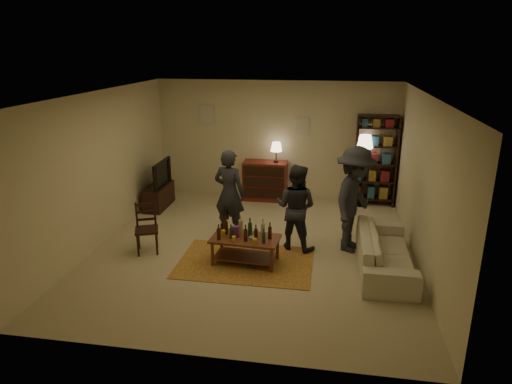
% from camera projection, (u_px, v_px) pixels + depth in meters
% --- Properties ---
extents(floor, '(6.00, 6.00, 0.00)m').
position_uv_depth(floor, '(254.00, 248.00, 8.09)').
color(floor, '#C6B793').
rests_on(floor, ground).
extents(room_shell, '(6.00, 6.00, 6.00)m').
position_uv_depth(room_shell, '(248.00, 120.00, 10.43)').
color(room_shell, beige).
rests_on(room_shell, ground).
extents(rug, '(2.20, 1.50, 0.01)m').
position_uv_depth(rug, '(246.00, 262.00, 7.56)').
color(rug, brown).
rests_on(rug, ground).
extents(coffee_table, '(1.15, 0.68, 0.79)m').
position_uv_depth(coffee_table, '(245.00, 240.00, 7.45)').
color(coffee_table, brown).
rests_on(coffee_table, ground).
extents(dining_chair, '(0.50, 0.50, 0.89)m').
position_uv_depth(dining_chair, '(146.00, 226.00, 7.87)').
color(dining_chair, black).
rests_on(dining_chair, ground).
extents(tv_stand, '(0.40, 1.00, 1.06)m').
position_uv_depth(tv_stand, '(158.00, 190.00, 10.05)').
color(tv_stand, black).
rests_on(tv_stand, ground).
extents(dresser, '(1.00, 0.50, 1.36)m').
position_uv_depth(dresser, '(265.00, 180.00, 10.52)').
color(dresser, maroon).
rests_on(dresser, ground).
extents(bookshelf, '(0.90, 0.34, 2.02)m').
position_uv_depth(bookshelf, '(375.00, 160.00, 10.03)').
color(bookshelf, black).
rests_on(bookshelf, ground).
extents(floor_lamp, '(0.36, 0.36, 1.60)m').
position_uv_depth(floor_lamp, '(365.00, 146.00, 9.85)').
color(floor_lamp, black).
rests_on(floor_lamp, ground).
extents(sofa, '(0.81, 2.08, 0.61)m').
position_uv_depth(sofa, '(385.00, 251.00, 7.28)').
color(sofa, beige).
rests_on(sofa, ground).
extents(person_left, '(0.68, 0.54, 1.66)m').
position_uv_depth(person_left, '(229.00, 193.00, 8.43)').
color(person_left, '#25252C').
rests_on(person_left, ground).
extents(person_right, '(0.89, 0.78, 1.53)m').
position_uv_depth(person_right, '(296.00, 207.00, 7.89)').
color(person_right, '#26262E').
rests_on(person_right, ground).
extents(person_by_sofa, '(1.05, 1.35, 1.85)m').
position_uv_depth(person_by_sofa, '(354.00, 200.00, 7.79)').
color(person_by_sofa, '#292931').
rests_on(person_by_sofa, ground).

